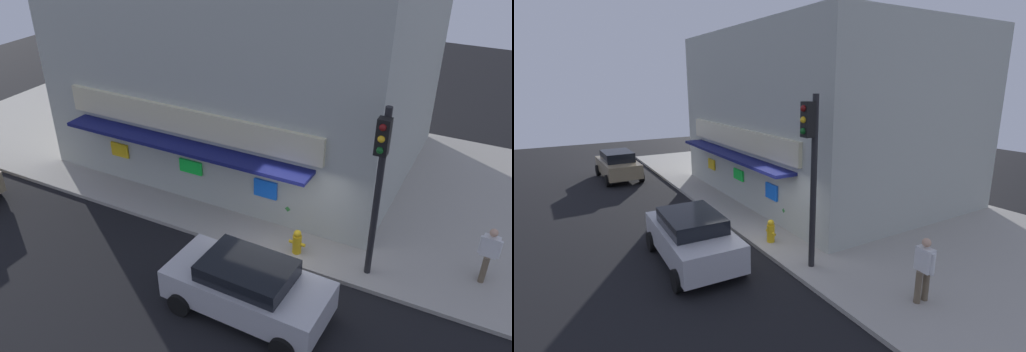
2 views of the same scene
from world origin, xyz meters
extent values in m
plane|color=black|center=(0.00, 0.00, 0.00)|extent=(53.68, 53.68, 0.00)
cube|color=#A39E93|center=(0.00, 5.46, 0.07)|extent=(35.79, 10.92, 0.13)
cube|color=#ADB2A8|center=(-4.22, 6.09, 3.90)|extent=(12.43, 8.96, 7.54)
cube|color=beige|center=(-4.22, 1.53, 3.08)|extent=(9.44, 0.16, 0.89)
cube|color=navy|center=(-4.22, 1.18, 2.38)|extent=(8.95, 0.90, 0.12)
cube|color=yellow|center=(-7.20, 1.55, 1.37)|extent=(0.73, 0.08, 0.52)
cube|color=#19E53F|center=(-4.15, 1.55, 1.46)|extent=(0.86, 0.08, 0.47)
cube|color=blue|center=(-1.35, 1.55, 1.38)|extent=(0.79, 0.08, 0.60)
cylinder|color=black|center=(2.32, 0.69, 2.64)|extent=(0.18, 0.18, 5.01)
cube|color=black|center=(2.32, 0.44, 4.47)|extent=(0.32, 0.28, 0.95)
sphere|color=maroon|center=(2.32, 0.29, 4.77)|extent=(0.18, 0.18, 0.18)
sphere|color=yellow|center=(2.32, 0.29, 4.47)|extent=(0.18, 0.18, 0.18)
sphere|color=#0F4C19|center=(2.32, 0.29, 4.17)|extent=(0.18, 0.18, 0.18)
cylinder|color=gold|center=(0.19, 0.58, 0.43)|extent=(0.27, 0.27, 0.60)
sphere|color=gold|center=(0.19, 0.58, 0.81)|extent=(0.23, 0.23, 0.23)
cylinder|color=gold|center=(0.00, 0.58, 0.46)|extent=(0.12, 0.10, 0.10)
cylinder|color=gold|center=(0.39, 0.58, 0.46)|extent=(0.12, 0.10, 0.10)
cylinder|color=#2D2D2D|center=(-6.92, 2.18, 0.58)|extent=(0.57, 0.57, 0.91)
cylinder|color=brown|center=(5.22, 1.75, 0.55)|extent=(0.17, 0.17, 0.83)
cylinder|color=brown|center=(5.24, 2.02, 0.55)|extent=(0.17, 0.17, 0.83)
cube|color=silver|center=(5.23, 1.89, 1.26)|extent=(0.44, 0.27, 0.60)
sphere|color=tan|center=(5.23, 1.89, 1.70)|extent=(0.22, 0.22, 0.22)
cylinder|color=silver|center=(5.47, 1.87, 1.23)|extent=(0.11, 0.11, 0.54)
cylinder|color=silver|center=(5.00, 1.90, 1.23)|extent=(0.11, 0.11, 0.54)
cylinder|color=#59595B|center=(-0.60, 1.96, 0.32)|extent=(0.38, 0.38, 0.38)
sphere|color=#2D7A33|center=(-0.60, 1.96, 0.82)|extent=(0.73, 0.73, 0.73)
cube|color=#9E8966|center=(-12.20, -2.13, 0.70)|extent=(4.24, 1.88, 0.76)
cube|color=black|center=(-12.20, -2.13, 1.34)|extent=(2.31, 1.54, 0.52)
cylinder|color=black|center=(-10.76, -1.21, 0.32)|extent=(0.65, 0.24, 0.64)
cylinder|color=black|center=(-10.70, -2.97, 0.32)|extent=(0.65, 0.24, 0.64)
cylinder|color=black|center=(-13.69, -1.30, 0.32)|extent=(0.65, 0.24, 0.64)
cylinder|color=black|center=(-13.64, -3.06, 0.32)|extent=(0.65, 0.24, 0.64)
cube|color=#B7B7BC|center=(-0.01, -2.12, 0.73)|extent=(4.26, 1.98, 0.82)
cube|color=black|center=(-0.01, -2.12, 1.36)|extent=(2.32, 1.63, 0.44)
cylinder|color=black|center=(1.49, -1.22, 0.32)|extent=(0.65, 0.24, 0.64)
cylinder|color=black|center=(1.44, -3.09, 0.32)|extent=(0.65, 0.24, 0.64)
cylinder|color=black|center=(-1.46, -1.14, 0.32)|extent=(0.65, 0.24, 0.64)
cylinder|color=black|center=(-1.51, -3.01, 0.32)|extent=(0.65, 0.24, 0.64)
camera|label=1|loc=(4.85, -10.90, 9.81)|focal=36.49mm
camera|label=2|loc=(10.51, -5.70, 5.45)|focal=26.66mm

